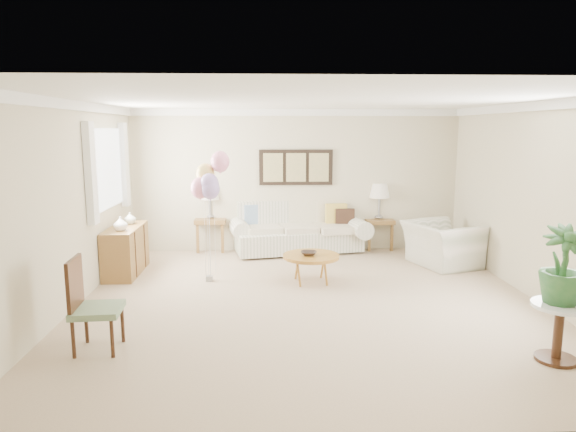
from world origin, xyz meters
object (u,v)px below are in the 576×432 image
at_px(coffee_table, 311,257).
at_px(balloon_cluster, 209,180).
at_px(sofa, 298,232).
at_px(accent_chair, 90,303).
at_px(armchair, 442,244).

height_order(coffee_table, balloon_cluster, balloon_cluster).
xyz_separation_m(sofa, accent_chair, (-2.40, -4.23, 0.14)).
xyz_separation_m(armchair, accent_chair, (-4.72, -3.12, 0.15)).
xyz_separation_m(armchair, balloon_cluster, (-3.74, -0.74, 1.16)).
distance_m(sofa, armchair, 2.57).
bearing_deg(coffee_table, balloon_cluster, 174.89).
relative_size(accent_chair, balloon_cluster, 0.50).
xyz_separation_m(sofa, balloon_cluster, (-1.42, -1.85, 1.15)).
bearing_deg(sofa, coffee_table, -88.11).
height_order(accent_chair, balloon_cluster, balloon_cluster).
bearing_deg(accent_chair, balloon_cluster, 67.60).
bearing_deg(coffee_table, armchair, 21.16).
relative_size(sofa, armchair, 2.42).
relative_size(coffee_table, armchair, 0.76).
relative_size(armchair, balloon_cluster, 0.57).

